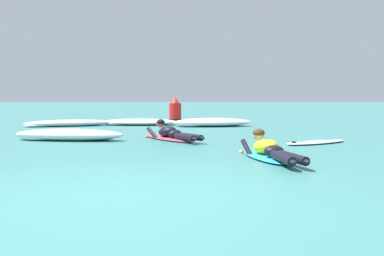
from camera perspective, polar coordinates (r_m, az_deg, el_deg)
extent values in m
plane|color=#387A75|center=(15.27, -4.26, -0.11)|extent=(120.00, 120.00, 0.00)
ellipsoid|color=#2DB2D1|center=(8.25, 9.13, -3.46)|extent=(0.83, 2.00, 0.07)
ellipsoid|color=#2DB2D1|center=(9.12, 7.20, -2.66)|extent=(0.23, 0.23, 0.06)
ellipsoid|color=yellow|center=(8.28, 9.03, -2.28)|extent=(0.49, 0.75, 0.35)
ellipsoid|color=black|center=(7.90, 10.01, -2.82)|extent=(0.38, 0.32, 0.20)
cylinder|color=black|center=(7.32, 11.04, -3.61)|extent=(0.21, 0.90, 0.14)
ellipsoid|color=black|center=(6.91, 12.20, -4.08)|extent=(0.13, 0.23, 0.08)
cylinder|color=black|center=(7.38, 12.19, -3.56)|extent=(0.31, 0.90, 0.14)
ellipsoid|color=black|center=(6.99, 13.78, -4.02)|extent=(0.13, 0.23, 0.08)
cylinder|color=black|center=(8.58, 6.78, -2.57)|extent=(0.17, 0.57, 0.33)
sphere|color=tan|center=(8.95, 6.07, -2.94)|extent=(0.09, 0.09, 0.09)
cylinder|color=black|center=(8.70, 9.59, -2.51)|extent=(0.17, 0.57, 0.33)
sphere|color=tan|center=(9.05, 8.82, -2.89)|extent=(0.09, 0.09, 0.09)
sphere|color=tan|center=(8.65, 8.14, -0.78)|extent=(0.21, 0.21, 0.21)
ellipsoid|color=#47331E|center=(8.63, 8.18, -0.60)|extent=(0.25, 0.23, 0.16)
ellipsoid|color=#E54C66|center=(11.56, -2.89, -1.27)|extent=(1.52, 2.11, 0.07)
ellipsoid|color=#E54C66|center=(12.45, -5.17, -0.85)|extent=(0.27, 0.27, 0.06)
ellipsoid|color=black|center=(11.59, -3.01, -0.43)|extent=(0.67, 0.76, 0.34)
ellipsoid|color=black|center=(11.26, -2.08, -0.71)|extent=(0.43, 0.41, 0.20)
cylinder|color=black|center=(10.73, -0.91, -1.11)|extent=(0.50, 0.83, 0.14)
ellipsoid|color=black|center=(10.36, 0.20, -1.30)|extent=(0.20, 0.24, 0.08)
cylinder|color=black|center=(10.82, -0.19, -1.07)|extent=(0.58, 0.79, 0.14)
ellipsoid|color=black|center=(10.47, 1.16, -1.24)|extent=(0.20, 0.24, 0.08)
cylinder|color=black|center=(11.80, -4.78, -0.75)|extent=(0.37, 0.55, 0.34)
sphere|color=tan|center=(12.15, -5.61, -1.09)|extent=(0.09, 0.09, 0.09)
cylinder|color=black|center=(11.99, -2.87, -0.66)|extent=(0.37, 0.55, 0.34)
sphere|color=tan|center=(12.32, -3.69, -1.01)|extent=(0.09, 0.09, 0.09)
sphere|color=tan|center=(11.91, -3.90, 0.57)|extent=(0.21, 0.21, 0.21)
ellipsoid|color=black|center=(11.89, -3.86, 0.70)|extent=(0.29, 0.28, 0.16)
ellipsoid|color=silver|center=(11.02, 14.99, -1.66)|extent=(1.84, 1.41, 0.07)
cube|color=#1E9EDB|center=(11.01, 14.99, -1.47)|extent=(1.34, 0.83, 0.01)
cone|color=black|center=(10.48, 12.35, -2.07)|extent=(0.14, 0.14, 0.16)
ellipsoid|color=white|center=(11.73, -14.86, -0.79)|extent=(2.81, 1.24, 0.28)
ellipsoid|color=white|center=(11.61, -11.53, -1.00)|extent=(1.03, 0.56, 0.20)
ellipsoid|color=white|center=(12.00, -18.60, -1.07)|extent=(1.05, 0.72, 0.16)
ellipsoid|color=white|center=(16.43, 2.52, 0.72)|extent=(2.88, 1.38, 0.30)
ellipsoid|color=white|center=(16.75, 4.73, 0.61)|extent=(1.10, 0.78, 0.21)
ellipsoid|color=white|center=(16.19, -0.29, 0.43)|extent=(1.05, 0.63, 0.16)
ellipsoid|color=white|center=(17.26, -6.38, 0.74)|extent=(2.86, 1.35, 0.23)
ellipsoid|color=white|center=(17.34, -4.03, 0.66)|extent=(1.11, 0.81, 0.16)
ellipsoid|color=white|center=(17.29, -9.17, 0.55)|extent=(1.01, 0.60, 0.13)
ellipsoid|color=white|center=(17.03, -14.93, 0.59)|extent=(3.13, 1.60, 0.23)
ellipsoid|color=white|center=(17.22, -12.41, 0.55)|extent=(1.13, 0.40, 0.16)
ellipsoid|color=white|center=(16.89, -18.02, 0.32)|extent=(1.14, 0.79, 0.13)
cylinder|color=red|center=(19.18, -2.07, 1.91)|extent=(0.50, 0.50, 0.78)
cone|color=red|center=(19.17, -2.08, 3.43)|extent=(0.35, 0.35, 0.24)
cylinder|color=black|center=(19.20, -2.07, 0.93)|extent=(0.52, 0.52, 0.12)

